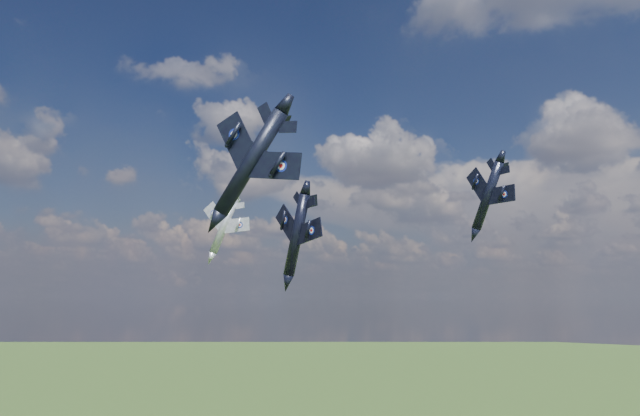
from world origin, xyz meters
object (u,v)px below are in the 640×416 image
Objects in this scene: jet_left_silver at (224,226)px; jet_high_navy at (488,196)px; jet_right_navy at (251,162)px; jet_lead_navy at (297,235)px.

jet_high_navy is at bearing 5.02° from jet_left_silver.
jet_right_navy is 45.11m from jet_high_navy.
jet_high_navy reaches higher than jet_right_navy.
jet_right_navy is 1.04× the size of jet_high_navy.
jet_high_navy is (13.44, 27.42, 7.07)m from jet_lead_navy.
jet_high_navy reaches higher than jet_left_silver.
jet_left_silver reaches higher than jet_lead_navy.
jet_right_navy is at bearing -50.26° from jet_lead_navy.
jet_right_navy is at bearing -60.18° from jet_left_silver.
jet_right_navy reaches higher than jet_left_silver.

